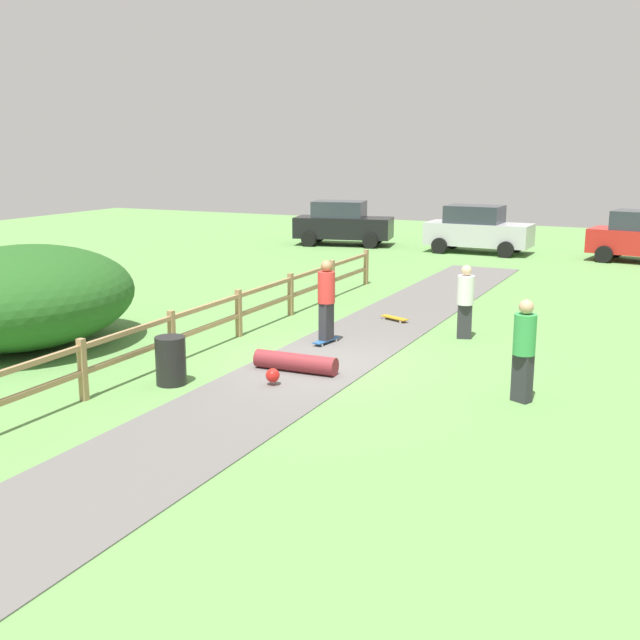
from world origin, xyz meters
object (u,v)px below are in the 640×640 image
Objects in this scene: bush_large at (23,296)px; skater_fallen at (294,363)px; skater_riding at (326,297)px; bystander_green at (524,346)px; parked_car_black at (342,223)px; trash_bin at (171,361)px; bystander_white at (465,298)px; skateboard_loose at (395,318)px; parked_car_silver at (478,229)px.

bush_large is 6.40m from skater_fallen.
skater_riding reaches higher than bystander_green.
bystander_green is (4.32, 0.17, 0.79)m from skater_fallen.
bush_large reaches higher than parked_car_black.
parked_car_black is at bearing 92.75° from bush_large.
bush_large is 5.84× the size of trash_bin.
parked_car_black is (-7.23, 18.62, 0.76)m from skater_fallen.
parked_car_black reaches higher than bystander_white.
skateboard_loose is 15.38m from parked_car_black.
bystander_green reaches higher than bystander_white.
parked_car_silver is at bearing 95.93° from skateboard_loose.
skater_fallen is at bearing -91.85° from skateboard_loose.
parked_car_silver reaches higher than skateboard_loose.
bystander_white is (-2.11, 4.02, -0.06)m from bystander_green.
skater_riding is 3.04m from skateboard_loose.
bystander_white is at bearing 117.75° from bystander_green.
bystander_white is at bearing -25.60° from skateboard_loose.
skater_riding is at bearing 71.50° from trash_bin.
parked_car_black is (-11.56, 18.45, -0.03)m from bystander_green.
bush_large is 8.73m from skateboard_loose.
skater_riding is at bearing -87.08° from parked_car_silver.
skater_riding is at bearing -144.72° from bystander_white.
skater_riding is (5.91, 2.94, -0.04)m from bush_large.
skateboard_loose is (0.17, 5.16, -0.11)m from skater_fallen.
bystander_green is at bearing 16.33° from trash_bin.
skater_riding reaches higher than skateboard_loose.
bush_large is at bearing -153.51° from skater_riding.
skater_fallen is (1.72, 1.60, -0.25)m from trash_bin.
parked_car_silver is (-0.83, 16.30, -0.10)m from skater_riding.
bush_large reaches higher than skateboard_loose.
bush_large is 1.24× the size of parked_car_silver.
bush_large reaches higher than bystander_green.
skater_riding is 2.52m from skater_fallen.
bystander_white is at bearing 62.13° from skater_fallen.
parked_car_silver is (6.00, 0.01, 0.00)m from parked_car_black.
bystander_white is 0.40× the size of parked_car_silver.
bystander_white is (2.05, -0.98, 0.84)m from skateboard_loose.
parked_car_black reaches higher than bystander_green.
skateboard_loose is (1.88, 6.77, -0.36)m from trash_bin.
bush_large reaches higher than skater_fallen.
parked_car_silver reaches higher than bystander_green.
parked_car_silver is at bearing 75.22° from bush_large.
trash_bin reaches higher than skater_fallen.
skater_riding is at bearing 99.73° from skater_fallen.
bush_large is 9.78m from bystander_white.
bush_large is at bearing -138.29° from skateboard_loose.
skater_riding reaches higher than trash_bin.
bystander_green is at bearing -24.64° from skater_riding.
trash_bin is 0.50× the size of bystander_green.
bystander_white is (3.93, 5.79, 0.48)m from trash_bin.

